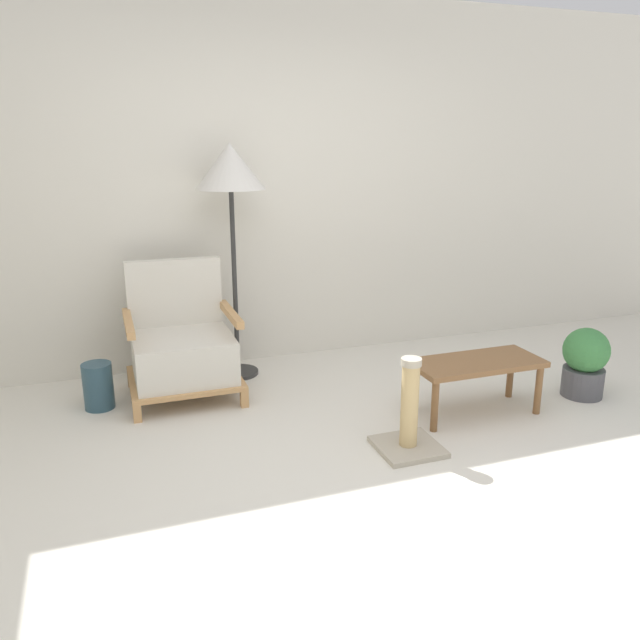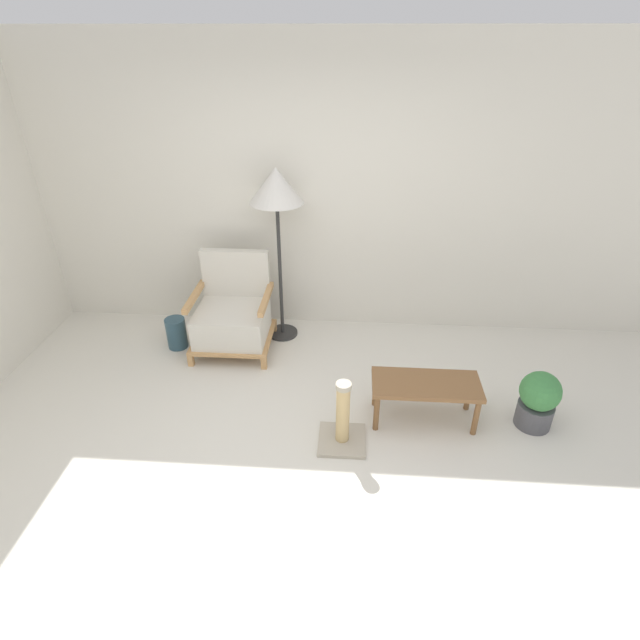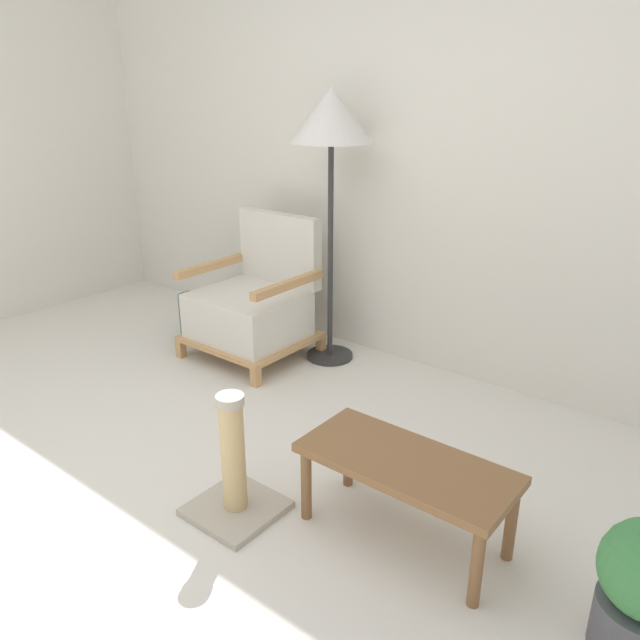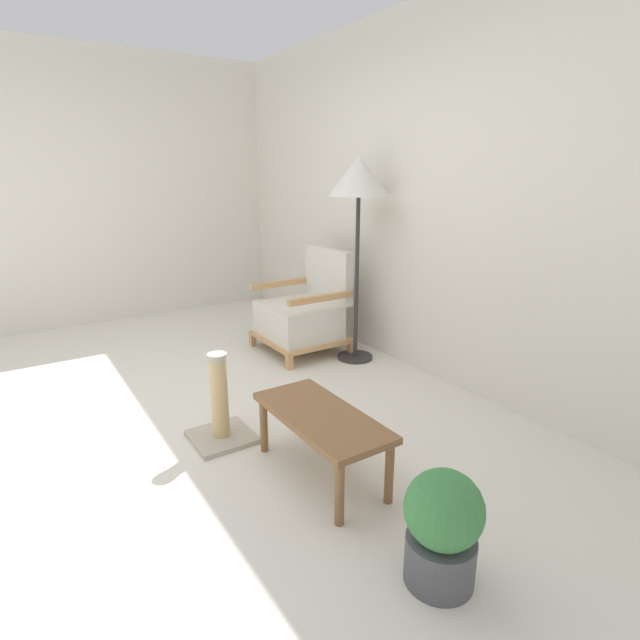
{
  "view_description": "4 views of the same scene",
  "coord_description": "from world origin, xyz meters",
  "px_view_note": "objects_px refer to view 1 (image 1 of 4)",
  "views": [
    {
      "loc": [
        -1.14,
        -2.4,
        1.68
      ],
      "look_at": [
        0.16,
        1.27,
        0.55
      ],
      "focal_mm": 35.0,
      "sensor_mm": 36.0,
      "label": 1
    },
    {
      "loc": [
        0.42,
        -2.33,
        2.68
      ],
      "look_at": [
        0.16,
        1.27,
        0.55
      ],
      "focal_mm": 28.0,
      "sensor_mm": 36.0,
      "label": 2
    },
    {
      "loc": [
        2.0,
        -1.04,
        1.68
      ],
      "look_at": [
        0.16,
        1.27,
        0.55
      ],
      "focal_mm": 35.0,
      "sensor_mm": 36.0,
      "label": 3
    },
    {
      "loc": [
        2.93,
        -0.53,
        1.54
      ],
      "look_at": [
        0.16,
        1.27,
        0.55
      ],
      "focal_mm": 28.0,
      "sensor_mm": 36.0,
      "label": 4
    }
  ],
  "objects_px": {
    "floor_lamp": "(230,175)",
    "scratching_post": "(409,421)",
    "coffee_table": "(477,368)",
    "armchair": "(182,348)",
    "vase": "(98,386)",
    "potted_plant": "(585,361)"
  },
  "relations": [
    {
      "from": "floor_lamp",
      "to": "scratching_post",
      "type": "bearing_deg",
      "value": -66.37
    },
    {
      "from": "coffee_table",
      "to": "scratching_post",
      "type": "relative_size",
      "value": 1.51
    },
    {
      "from": "armchair",
      "to": "scratching_post",
      "type": "relative_size",
      "value": 1.64
    },
    {
      "from": "armchair",
      "to": "floor_lamp",
      "type": "bearing_deg",
      "value": 30.99
    },
    {
      "from": "floor_lamp",
      "to": "coffee_table",
      "type": "height_order",
      "value": "floor_lamp"
    },
    {
      "from": "floor_lamp",
      "to": "coffee_table",
      "type": "relative_size",
      "value": 2.02
    },
    {
      "from": "floor_lamp",
      "to": "vase",
      "type": "height_order",
      "value": "floor_lamp"
    },
    {
      "from": "armchair",
      "to": "scratching_post",
      "type": "xyz_separation_m",
      "value": [
        1.07,
        -1.22,
        -0.16
      ]
    },
    {
      "from": "coffee_table",
      "to": "vase",
      "type": "distance_m",
      "value": 2.42
    },
    {
      "from": "coffee_table",
      "to": "scratching_post",
      "type": "height_order",
      "value": "scratching_post"
    },
    {
      "from": "armchair",
      "to": "scratching_post",
      "type": "bearing_deg",
      "value": -48.76
    },
    {
      "from": "coffee_table",
      "to": "vase",
      "type": "relative_size",
      "value": 2.71
    },
    {
      "from": "floor_lamp",
      "to": "scratching_post",
      "type": "xyz_separation_m",
      "value": [
        0.65,
        -1.48,
        -1.27
      ]
    },
    {
      "from": "floor_lamp",
      "to": "potted_plant",
      "type": "distance_m",
      "value": 2.71
    },
    {
      "from": "armchair",
      "to": "potted_plant",
      "type": "xyz_separation_m",
      "value": [
        2.54,
        -0.93,
        -0.09
      ]
    },
    {
      "from": "armchair",
      "to": "floor_lamp",
      "type": "relative_size",
      "value": 0.54
    },
    {
      "from": "armchair",
      "to": "floor_lamp",
      "type": "height_order",
      "value": "floor_lamp"
    },
    {
      "from": "armchair",
      "to": "coffee_table",
      "type": "xyz_separation_m",
      "value": [
        1.7,
        -0.92,
        -0.03
      ]
    },
    {
      "from": "coffee_table",
      "to": "vase",
      "type": "bearing_deg",
      "value": 158.69
    },
    {
      "from": "scratching_post",
      "to": "armchair",
      "type": "bearing_deg",
      "value": 131.24
    },
    {
      "from": "floor_lamp",
      "to": "potted_plant",
      "type": "relative_size",
      "value": 3.48
    },
    {
      "from": "scratching_post",
      "to": "coffee_table",
      "type": "bearing_deg",
      "value": 25.74
    }
  ]
}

